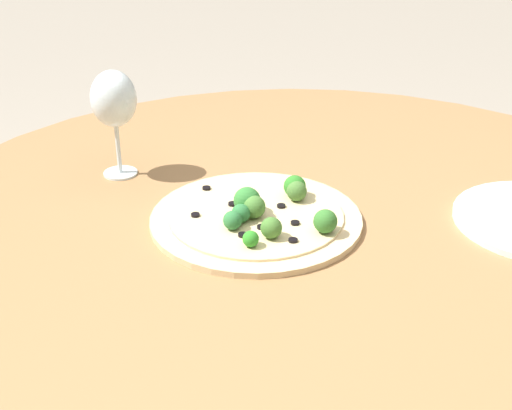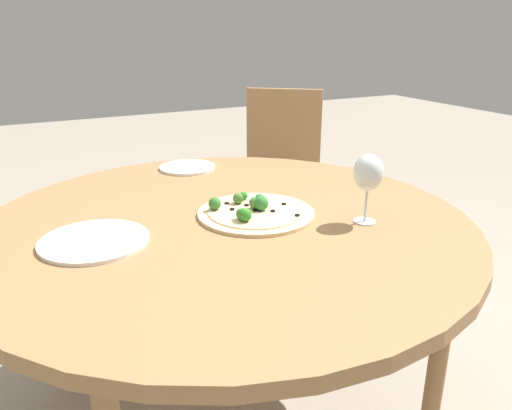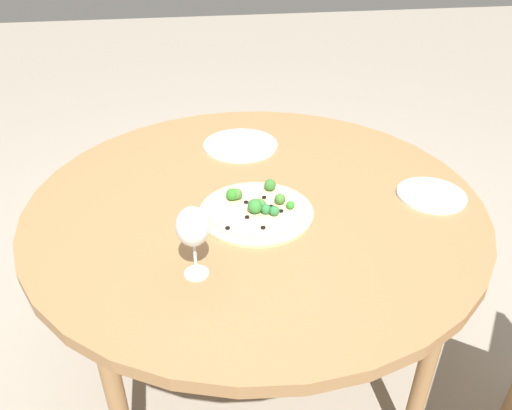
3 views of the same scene
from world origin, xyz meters
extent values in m
cylinder|color=olive|center=(0.00, 0.00, 0.71)|extent=(1.39, 1.39, 0.04)
cylinder|color=olive|center=(-0.43, -0.43, 0.35)|extent=(0.05, 0.05, 0.69)
cylinder|color=olive|center=(-0.43, 0.43, 0.35)|extent=(0.05, 0.05, 0.69)
cylinder|color=#DBBC89|center=(-0.01, -0.09, 0.73)|extent=(0.34, 0.34, 0.01)
cylinder|color=beige|center=(-0.01, -0.09, 0.74)|extent=(0.28, 0.28, 0.00)
sphere|color=#336E2B|center=(0.05, 0.01, 0.76)|extent=(0.04, 0.04, 0.04)
sphere|color=#41712D|center=(0.06, -0.07, 0.76)|extent=(0.03, 0.03, 0.03)
sphere|color=#2D6E37|center=(0.04, -0.13, 0.76)|extent=(0.03, 0.03, 0.03)
sphere|color=#447530|center=(0.00, -0.09, 0.76)|extent=(0.04, 0.04, 0.04)
sphere|color=#2D7725|center=(-0.07, -0.03, 0.76)|extent=(0.04, 0.04, 0.04)
sphere|color=#2D8424|center=(0.09, -0.10, 0.75)|extent=(0.02, 0.02, 0.02)
sphere|color=#2B6E36|center=(0.01, -0.12, 0.76)|extent=(0.03, 0.03, 0.03)
sphere|color=#307430|center=(-0.02, -0.11, 0.76)|extent=(0.04, 0.04, 0.04)
sphere|color=#436F30|center=(-0.06, -0.02, 0.76)|extent=(0.03, 0.03, 0.03)
cylinder|color=black|center=(0.08, -0.04, 0.74)|extent=(0.01, 0.01, 0.00)
cylinder|color=black|center=(-0.02, -0.10, 0.74)|extent=(0.01, 0.01, 0.00)
cylinder|color=black|center=(-0.01, -0.19, 0.74)|extent=(0.01, 0.01, 0.00)
cylinder|color=black|center=(0.02, -0.03, 0.74)|extent=(0.01, 0.01, 0.00)
cylinder|color=black|center=(0.04, -0.08, 0.74)|extent=(0.01, 0.01, 0.00)
cylinder|color=black|center=(-0.10, -0.17, 0.74)|extent=(0.01, 0.01, 0.00)
cylinder|color=black|center=(-0.04, -0.13, 0.74)|extent=(0.01, 0.01, 0.00)
cylinder|color=black|center=(-0.02, -0.09, 0.74)|extent=(0.01, 0.01, 0.00)
cylinder|color=black|center=(0.06, -0.11, 0.74)|extent=(0.01, 0.01, 0.00)
cylinder|color=black|center=(-0.03, -0.05, 0.74)|extent=(0.01, 0.01, 0.00)
cylinder|color=silver|center=(-0.20, -0.34, 0.73)|extent=(0.06, 0.06, 0.00)
cylinder|color=silver|center=(-0.20, -0.34, 0.78)|extent=(0.01, 0.01, 0.09)
ellipsoid|color=silver|center=(-0.20, -0.34, 0.87)|extent=(0.08, 0.08, 0.10)
camera|label=1|loc=(0.99, -0.11, 1.27)|focal=50.00mm
camera|label=2|loc=(-1.21, 0.51, 1.25)|focal=35.00mm
camera|label=3|loc=(-0.19, -1.29, 1.54)|focal=35.00mm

